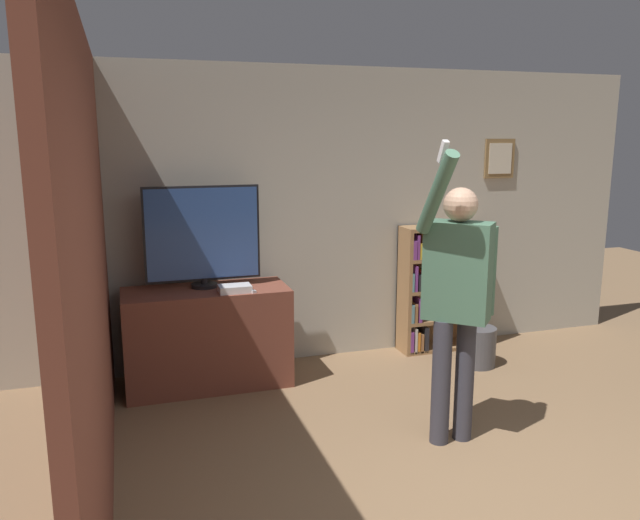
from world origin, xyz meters
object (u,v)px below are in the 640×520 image
at_px(game_console, 235,289).
at_px(person, 457,291).
at_px(waste_bin, 478,346).
at_px(television, 203,236).
at_px(bookshelf, 434,289).

relative_size(game_console, person, 0.13).
bearing_deg(person, game_console, 175.87).
xyz_separation_m(person, waste_bin, (0.95, 1.21, -0.89)).
bearing_deg(game_console, television, 131.11).
height_order(television, bookshelf, television).
bearing_deg(television, game_console, -48.89).
bearing_deg(person, waste_bin, 94.69).
height_order(game_console, waste_bin, game_console).
bearing_deg(television, bookshelf, 4.13).
distance_m(television, waste_bin, 2.68).
bearing_deg(bookshelf, waste_bin, -72.04).
relative_size(television, waste_bin, 2.62).
bearing_deg(person, bookshelf, 108.88).
relative_size(person, waste_bin, 5.69).
xyz_separation_m(bookshelf, waste_bin, (0.17, -0.54, -0.43)).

